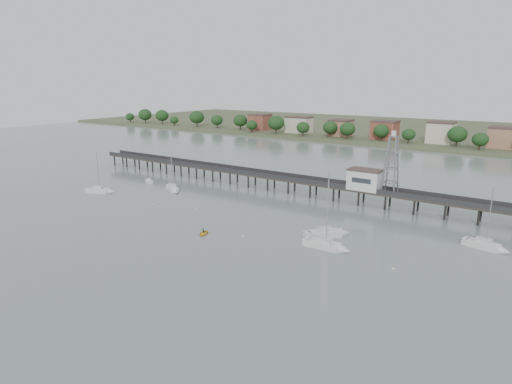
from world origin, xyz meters
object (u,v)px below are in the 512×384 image
sailboat_a (102,191)px  sailboat_e (490,247)px  sailboat_c (331,233)px  yellow_dinghy (203,234)px  pier (281,178)px  sailboat_d (331,246)px  lattice_tower (391,165)px  sailboat_b (173,189)px  white_tender (149,181)px

sailboat_a → sailboat_e: (97.17, 14.59, 0.00)m
sailboat_c → yellow_dinghy: 26.66m
pier → sailboat_d: 45.74m
yellow_dinghy → sailboat_a: bearing=153.4°
lattice_tower → sailboat_e: 31.44m
sailboat_a → yellow_dinghy: (46.61, -9.61, -0.64)m
pier → sailboat_a: bearing=-142.9°
sailboat_e → yellow_dinghy: sailboat_e is taller
sailboat_a → sailboat_d: 72.20m
sailboat_e → sailboat_d: 30.17m
pier → sailboat_c: 38.86m
sailboat_b → yellow_dinghy: bearing=-8.0°
white_tender → sailboat_a: bearing=-70.2°
white_tender → sailboat_d: bearing=9.8°
sailboat_e → pier: bearing=175.2°
sailboat_b → sailboat_c: 54.14m
sailboat_a → yellow_dinghy: bearing=-36.5°
sailboat_e → sailboat_a: bearing=-159.9°
sailboat_b → sailboat_d: sailboat_d is taller
lattice_tower → sailboat_c: bearing=-97.1°
sailboat_d → sailboat_c: 7.41m
yellow_dinghy → sailboat_e: bearing=10.6°
sailboat_d → sailboat_c: size_ratio=0.96×
sailboat_d → white_tender: (-70.83, 18.58, -0.20)m
sailboat_b → sailboat_e: (81.49, 1.94, -0.00)m
sailboat_e → white_tender: (-95.84, 1.71, -0.21)m
pier → sailboat_e: 58.60m
sailboat_e → yellow_dinghy: 56.06m
sailboat_e → yellow_dinghy: bearing=-142.9°
sailboat_b → sailboat_c: bearing=19.1°
pier → sailboat_d: sailboat_d is taller
sailboat_b → yellow_dinghy: sailboat_b is taller
pier → lattice_tower: bearing=0.0°
lattice_tower → sailboat_a: size_ratio=1.20×
pier → sailboat_b: size_ratio=11.97×
pier → sailboat_a: (-41.03, -31.07, -3.15)m
sailboat_b → pier: bearing=63.8°
sailboat_a → white_tender: sailboat_a is taller
sailboat_b → yellow_dinghy: 38.10m
sailboat_c → yellow_dinghy: (-22.60, -14.11, -0.63)m
sailboat_a → yellow_dinghy: 47.59m
sailboat_c → sailboat_d: bearing=-112.7°
sailboat_a → sailboat_d: (72.16, -2.29, -0.01)m
sailboat_b → sailboat_e: bearing=29.1°
sailboat_b → sailboat_a: 20.15m
sailboat_a → sailboat_c: sailboat_c is taller
white_tender → sailboat_e: bearing=23.4°
white_tender → yellow_dinghy: 52.16m
lattice_tower → sailboat_e: (24.65, -16.49, -10.46)m
sailboat_b → white_tender: (-14.35, 3.65, -0.21)m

